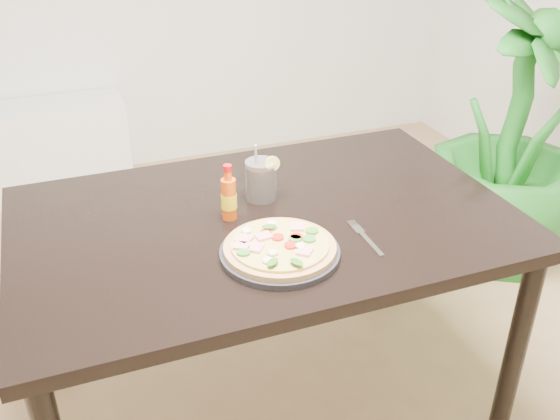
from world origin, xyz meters
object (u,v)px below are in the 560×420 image
object	(u,v)px
dining_table	(265,240)
pizza	(279,246)
houseplant	(514,136)
cola_cup	(261,181)
plate	(280,253)
fork	(364,237)
hot_sauce_bottle	(229,198)

from	to	relation	value
dining_table	pizza	bearing A→B (deg)	-99.50
pizza	houseplant	xyz separation A→B (m)	(1.35, 0.72, -0.17)
dining_table	cola_cup	distance (m)	0.18
plate	houseplant	bearing A→B (deg)	28.19
plate	cola_cup	xyz separation A→B (m)	(0.06, 0.31, 0.05)
dining_table	houseplant	size ratio (longest dim) A/B	1.16
fork	cola_cup	bearing A→B (deg)	121.68
dining_table	fork	xyz separation A→B (m)	(0.21, -0.21, 0.09)
fork	houseplant	size ratio (longest dim) A/B	0.16
plate	houseplant	world-z (taller)	houseplant
pizza	hot_sauce_bottle	size ratio (longest dim) A/B	1.75
hot_sauce_bottle	houseplant	size ratio (longest dim) A/B	0.14
dining_table	cola_cup	world-z (taller)	cola_cup
hot_sauce_bottle	cola_cup	size ratio (longest dim) A/B	0.91
dining_table	houseplant	distance (m)	1.41
plate	hot_sauce_bottle	size ratio (longest dim) A/B	1.87
cola_cup	dining_table	bearing A→B (deg)	-103.47
plate	fork	xyz separation A→B (m)	(0.24, 0.00, -0.01)
hot_sauce_bottle	fork	world-z (taller)	hot_sauce_bottle
houseplant	fork	bearing A→B (deg)	-146.87
dining_table	hot_sauce_bottle	xyz separation A→B (m)	(-0.10, 0.02, 0.15)
plate	hot_sauce_bottle	bearing A→B (deg)	105.71
plate	fork	bearing A→B (deg)	0.12
hot_sauce_bottle	fork	distance (m)	0.39
dining_table	plate	xyz separation A→B (m)	(-0.03, -0.21, 0.09)
plate	pizza	distance (m)	0.02
plate	hot_sauce_bottle	xyz separation A→B (m)	(-0.06, 0.23, 0.06)
dining_table	fork	world-z (taller)	fork
pizza	hot_sauce_bottle	xyz separation A→B (m)	(-0.06, 0.23, 0.04)
fork	pizza	bearing A→B (deg)	-179.04
cola_cup	fork	world-z (taller)	cola_cup
hot_sauce_bottle	pizza	bearing A→B (deg)	-74.43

